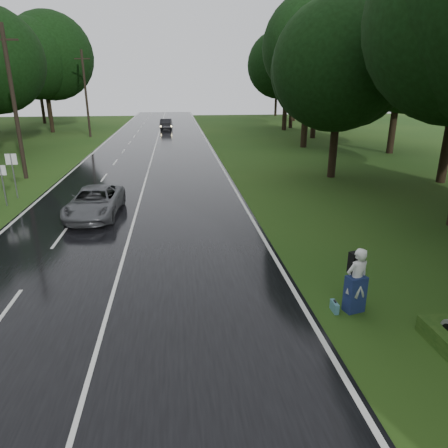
# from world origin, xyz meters

# --- Properties ---
(ground) EXTENTS (160.00, 160.00, 0.00)m
(ground) POSITION_xyz_m (0.00, 0.00, 0.00)
(ground) COLOR #274614
(ground) RESTS_ON ground
(road) EXTENTS (12.00, 140.00, 0.04)m
(road) POSITION_xyz_m (0.00, 20.00, 0.02)
(road) COLOR black
(road) RESTS_ON ground
(lane_center) EXTENTS (0.12, 140.00, 0.01)m
(lane_center) POSITION_xyz_m (0.00, 20.00, 0.04)
(lane_center) COLOR silver
(lane_center) RESTS_ON road
(grey_car) EXTENTS (2.60, 5.20, 1.42)m
(grey_car) POSITION_xyz_m (-1.98, 11.06, 0.75)
(grey_car) COLOR #4F5155
(grey_car) RESTS_ON road
(far_car) EXTENTS (1.77, 4.60, 1.49)m
(far_car) POSITION_xyz_m (0.92, 52.31, 0.79)
(far_car) COLOR black
(far_car) RESTS_ON road
(hitchhiker) EXTENTS (0.83, 0.78, 2.00)m
(hitchhiker) POSITION_xyz_m (7.24, 0.86, 0.93)
(hitchhiker) COLOR silver
(hitchhiker) RESTS_ON ground
(suitcase) EXTENTS (0.13, 0.44, 0.31)m
(suitcase) POSITION_xyz_m (6.66, 0.87, 0.15)
(suitcase) COLOR teal
(suitcase) RESTS_ON ground
(utility_pole_mid) EXTENTS (1.80, 0.28, 10.05)m
(utility_pole_mid) POSITION_xyz_m (-8.50, 20.60, 0.00)
(utility_pole_mid) COLOR black
(utility_pole_mid) RESTS_ON ground
(utility_pole_far) EXTENTS (1.80, 0.28, 10.20)m
(utility_pole_far) POSITION_xyz_m (-8.50, 44.40, 0.00)
(utility_pole_far) COLOR black
(utility_pole_far) RESTS_ON ground
(road_sign_a) EXTENTS (0.54, 0.10, 2.27)m
(road_sign_a) POSITION_xyz_m (-7.20, 13.50, 0.00)
(road_sign_a) COLOR white
(road_sign_a) RESTS_ON ground
(road_sign_b) EXTENTS (0.63, 0.10, 2.62)m
(road_sign_b) POSITION_xyz_m (-7.20, 15.14, 0.00)
(road_sign_b) COLOR white
(road_sign_b) RESTS_ON ground
(tree_left_f) EXTENTS (10.68, 10.68, 16.69)m
(tree_left_f) POSITION_xyz_m (-14.66, 50.28, 0.00)
(tree_left_f) COLOR black
(tree_left_f) RESTS_ON ground
(tree_right_d) EXTENTS (8.36, 8.36, 13.06)m
(tree_right_d) POSITION_xyz_m (13.25, 18.50, 0.00)
(tree_right_d) COLOR black
(tree_right_d) RESTS_ON ground
(tree_right_e) EXTENTS (7.76, 7.76, 12.12)m
(tree_right_e) POSITION_xyz_m (15.63, 32.78, 0.00)
(tree_right_e) COLOR black
(tree_right_e) RESTS_ON ground
(tree_right_f) EXTENTS (10.33, 10.33, 16.15)m
(tree_right_f) POSITION_xyz_m (17.89, 49.35, 0.00)
(tree_right_f) COLOR black
(tree_right_f) RESTS_ON ground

